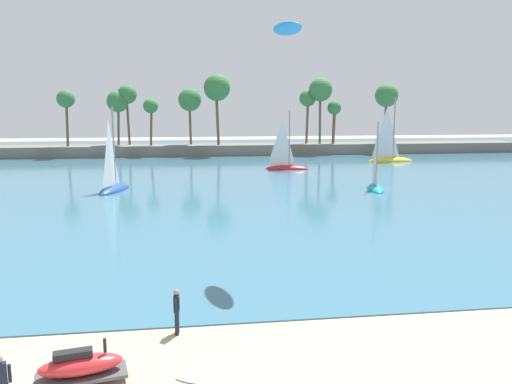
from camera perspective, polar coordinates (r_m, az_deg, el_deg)
name	(u,v)px	position (r m, az deg, el deg)	size (l,w,h in m)	color
sea	(186,165)	(72.45, -7.83, 3.04)	(220.00, 108.13, 0.06)	#386B84
palm_headland	(193,136)	(86.21, -7.01, 6.21)	(116.35, 6.22, 13.30)	slate
watercraft_on_trailer	(80,366)	(16.64, -18.97, -17.89)	(2.74, 1.48, 1.28)	#4C4C51
person_rigging_by_gear	(1,383)	(15.78, -26.56, -18.46)	(0.53, 0.29, 1.67)	#141E33
person_at_waterline	(177,310)	(18.87, -8.82, -12.84)	(0.22, 0.55, 1.67)	#141E33
surfboard	(209,381)	(16.16, -5.21, -20.18)	(2.10, 0.52, 0.08)	white
sailboat_near_shore	(114,183)	(50.91, -15.57, 1.00)	(3.31, 6.18, 8.58)	#234793
sailboat_mid_bay	(390,155)	(77.96, 14.67, 3.96)	(7.07, 2.61, 10.05)	yellow
sailboat_toward_headland	(375,183)	(51.10, 13.14, 0.98)	(2.39, 5.08, 7.09)	teal
sailboat_far_left	(286,164)	(66.21, 3.36, 3.18)	(5.83, 3.05, 8.10)	red
kite_aloft_high_over_bay	(287,29)	(26.18, 3.48, 17.71)	(2.86, 0.97, 0.40)	#237FD1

